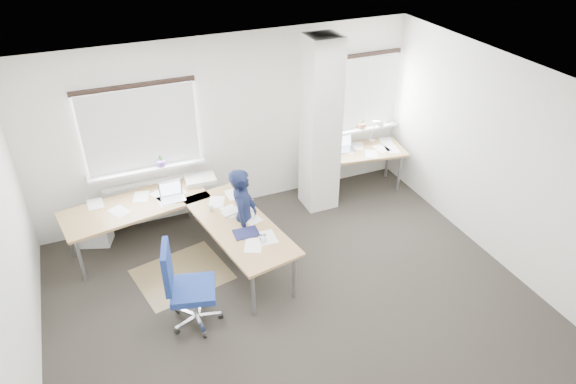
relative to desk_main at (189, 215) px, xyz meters
name	(u,v)px	position (x,y,z in m)	size (l,w,h in m)	color
ground	(293,300)	(0.95, -1.42, -0.69)	(6.00, 6.00, 0.00)	black
room_shell	(292,163)	(1.13, -0.96, 1.05)	(6.04, 5.04, 2.82)	silver
floor_mat	(182,274)	(-0.26, -0.37, -0.69)	(1.18, 1.00, 0.01)	olive
white_crate	(96,235)	(-1.26, 0.83, -0.56)	(0.44, 0.31, 0.27)	white
desk_main	(189,215)	(0.00, 0.00, 0.00)	(2.82, 2.63, 0.96)	olive
desk_side	(362,152)	(3.14, 0.70, -0.01)	(1.49, 0.91, 1.22)	olive
task_chair	(191,302)	(-0.32, -1.29, -0.37)	(0.65, 0.64, 1.17)	navy
person	(244,217)	(0.66, -0.40, 0.04)	(0.53, 0.35, 1.46)	black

